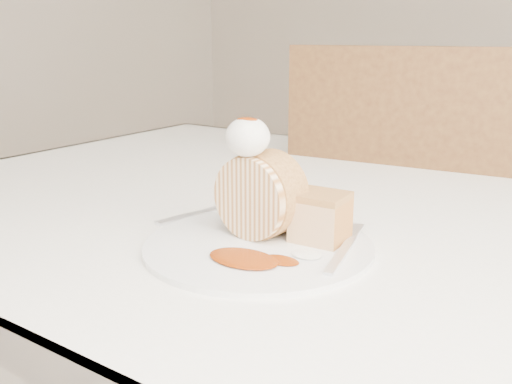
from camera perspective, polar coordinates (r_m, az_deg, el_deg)
The scene contains 10 objects.
table at distance 0.80m, azimuth 9.78°, elevation -8.02°, with size 1.40×0.90×0.75m.
chair_far at distance 1.23m, azimuth 15.38°, elevation -5.52°, with size 0.50×0.50×0.96m.
plate at distance 0.63m, azimuth 0.23°, elevation -5.39°, with size 0.25×0.25×0.01m, color white.
roulade_slice at distance 0.64m, azimuth 0.42°, elevation -0.32°, with size 0.09×0.09×0.05m, color beige.
cake_chunk at distance 0.64m, azimuth 6.46°, elevation -2.80°, with size 0.06×0.05×0.05m, color #B78345.
whipped_cream at distance 0.62m, azimuth -0.84°, elevation 5.53°, with size 0.05×0.05×0.04m, color white.
caramel_drizzle at distance 0.61m, azimuth -0.90°, elevation 7.75°, with size 0.02×0.02×0.01m, color #7D2905.
caramel_pool at distance 0.58m, azimuth -1.26°, elevation -6.64°, with size 0.08×0.05×0.00m, color #7D2905, non-canonical shape.
fork at distance 0.60m, azimuth 8.50°, elevation -6.22°, with size 0.02×0.15×0.00m, color silver.
spoon at distance 0.75m, azimuth -5.38°, elevation -2.08°, with size 0.03×0.17×0.00m, color silver.
Camera 1 is at (0.30, -0.47, 0.98)m, focal length 40.00 mm.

